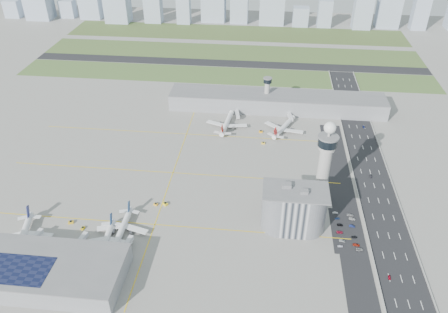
# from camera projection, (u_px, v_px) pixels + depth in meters

# --- Properties ---
(ground) EXTENTS (1000.00, 1000.00, 0.00)m
(ground) POSITION_uv_depth(u_px,v_px,m) (219.00, 200.00, 315.67)
(ground) COLOR gray
(grass_strip_0) EXTENTS (480.00, 50.00, 0.08)m
(grass_strip_0) POSITION_uv_depth(u_px,v_px,m) (224.00, 75.00, 503.44)
(grass_strip_0) COLOR #415628
(grass_strip_0) RESTS_ON ground
(grass_strip_1) EXTENTS (480.00, 60.00, 0.08)m
(grass_strip_1) POSITION_uv_depth(u_px,v_px,m) (231.00, 52.00, 565.45)
(grass_strip_1) COLOR #3C5428
(grass_strip_1) RESTS_ON ground
(grass_strip_2) EXTENTS (480.00, 70.00, 0.08)m
(grass_strip_2) POSITION_uv_depth(u_px,v_px,m) (236.00, 33.00, 631.59)
(grass_strip_2) COLOR #435729
(grass_strip_2) RESTS_ON ground
(runway) EXTENTS (480.00, 22.00, 0.10)m
(runway) POSITION_uv_depth(u_px,v_px,m) (228.00, 63.00, 534.02)
(runway) COLOR black
(runway) RESTS_ON ground
(highway) EXTENTS (28.00, 500.00, 0.10)m
(highway) POSITION_uv_depth(u_px,v_px,m) (382.00, 212.00, 305.39)
(highway) COLOR black
(highway) RESTS_ON ground
(barrier_left) EXTENTS (0.60, 500.00, 1.20)m
(barrier_left) POSITION_uv_depth(u_px,v_px,m) (361.00, 210.00, 306.34)
(barrier_left) COLOR #9E9E99
(barrier_left) RESTS_ON ground
(barrier_right) EXTENTS (0.60, 500.00, 1.20)m
(barrier_right) POSITION_uv_depth(u_px,v_px,m) (402.00, 212.00, 303.84)
(barrier_right) COLOR #9E9E99
(barrier_right) RESTS_ON ground
(landside_road) EXTENTS (18.00, 260.00, 0.08)m
(landside_road) POSITION_uv_depth(u_px,v_px,m) (347.00, 219.00, 299.36)
(landside_road) COLOR black
(landside_road) RESTS_ON ground
(parking_lot) EXTENTS (20.00, 44.00, 0.10)m
(parking_lot) POSITION_uv_depth(u_px,v_px,m) (346.00, 230.00, 289.61)
(parking_lot) COLOR black
(parking_lot) RESTS_ON ground
(taxiway_line_h_0) EXTENTS (260.00, 0.60, 0.01)m
(taxiway_line_h_0) POSITION_uv_depth(u_px,v_px,m) (155.00, 225.00, 294.43)
(taxiway_line_h_0) COLOR yellow
(taxiway_line_h_0) RESTS_ON ground
(taxiway_line_h_1) EXTENTS (260.00, 0.60, 0.01)m
(taxiway_line_h_1) POSITION_uv_depth(u_px,v_px,m) (173.00, 173.00, 344.04)
(taxiway_line_h_1) COLOR yellow
(taxiway_line_h_1) RESTS_ON ground
(taxiway_line_h_2) EXTENTS (260.00, 0.60, 0.01)m
(taxiway_line_h_2) POSITION_uv_depth(u_px,v_px,m) (187.00, 134.00, 393.64)
(taxiway_line_h_2) COLOR yellow
(taxiway_line_h_2) RESTS_ON ground
(taxiway_line_v) EXTENTS (0.60, 260.00, 0.01)m
(taxiway_line_v) POSITION_uv_depth(u_px,v_px,m) (173.00, 173.00, 344.04)
(taxiway_line_v) COLOR yellow
(taxiway_line_v) RESTS_ON ground
(control_tower) EXTENTS (14.00, 14.00, 64.50)m
(control_tower) POSITION_uv_depth(u_px,v_px,m) (325.00, 160.00, 296.40)
(control_tower) COLOR #ADAAA5
(control_tower) RESTS_ON ground
(secondary_tower) EXTENTS (8.60, 8.60, 31.90)m
(secondary_tower) POSITION_uv_depth(u_px,v_px,m) (267.00, 90.00, 426.56)
(secondary_tower) COLOR #ADAAA5
(secondary_tower) RESTS_ON ground
(admin_building) EXTENTS (42.00, 24.00, 33.50)m
(admin_building) POSITION_uv_depth(u_px,v_px,m) (294.00, 209.00, 284.35)
(admin_building) COLOR #B2B2B7
(admin_building) RESTS_ON ground
(terminal_pier) EXTENTS (210.00, 32.00, 15.80)m
(terminal_pier) POSITION_uv_depth(u_px,v_px,m) (277.00, 102.00, 430.07)
(terminal_pier) COLOR gray
(terminal_pier) RESTS_ON ground
(near_terminal) EXTENTS (84.00, 42.00, 13.00)m
(near_terminal) POSITION_uv_depth(u_px,v_px,m) (51.00, 271.00, 252.14)
(near_terminal) COLOR gray
(near_terminal) RESTS_ON ground
(airplane_near_a) EXTENTS (47.09, 52.07, 12.48)m
(airplane_near_a) POSITION_uv_depth(u_px,v_px,m) (21.00, 234.00, 277.81)
(airplane_near_a) COLOR white
(airplane_near_a) RESTS_ON ground
(airplane_near_b) EXTENTS (37.04, 42.61, 11.26)m
(airplane_near_b) POSITION_uv_depth(u_px,v_px,m) (104.00, 240.00, 274.46)
(airplane_near_b) COLOR white
(airplane_near_b) RESTS_ON ground
(airplane_near_c) EXTENTS (35.13, 41.21, 11.45)m
(airplane_near_c) POSITION_uv_depth(u_px,v_px,m) (122.00, 226.00, 284.57)
(airplane_near_c) COLOR white
(airplane_near_c) RESTS_ON ground
(airplane_far_a) EXTENTS (43.07, 49.12, 12.70)m
(airplane_far_a) POSITION_uv_depth(u_px,v_px,m) (227.00, 120.00, 401.83)
(airplane_far_a) COLOR white
(airplane_far_a) RESTS_ON ground
(airplane_far_b) EXTENTS (52.71, 56.11, 12.48)m
(airplane_far_b) POSITION_uv_depth(u_px,v_px,m) (284.00, 124.00, 395.98)
(airplane_far_b) COLOR white
(airplane_far_b) RESTS_ON ground
(jet_bridge_near_0) EXTENTS (5.39, 14.31, 5.70)m
(jet_bridge_near_0) POSITION_uv_depth(u_px,v_px,m) (29.00, 246.00, 273.73)
(jet_bridge_near_0) COLOR silver
(jet_bridge_near_0) RESTS_ON ground
(jet_bridge_near_1) EXTENTS (5.39, 14.31, 5.70)m
(jet_bridge_near_1) POSITION_uv_depth(u_px,v_px,m) (75.00, 250.00, 271.06)
(jet_bridge_near_1) COLOR silver
(jet_bridge_near_1) RESTS_ON ground
(jet_bridge_near_2) EXTENTS (5.39, 14.31, 5.70)m
(jet_bridge_near_2) POSITION_uv_depth(u_px,v_px,m) (122.00, 254.00, 268.39)
(jet_bridge_near_2) COLOR silver
(jet_bridge_near_2) RESTS_ON ground
(jet_bridge_far_0) EXTENTS (5.39, 14.31, 5.70)m
(jet_bridge_far_0) POSITION_uv_depth(u_px,v_px,m) (237.00, 112.00, 423.04)
(jet_bridge_far_0) COLOR silver
(jet_bridge_far_0) RESTS_ON ground
(jet_bridge_far_1) EXTENTS (5.39, 14.31, 5.70)m
(jet_bridge_far_1) POSITION_uv_depth(u_px,v_px,m) (289.00, 114.00, 418.58)
(jet_bridge_far_1) COLOR silver
(jet_bridge_far_1) RESTS_ON ground
(tug_0) EXTENTS (3.92, 3.26, 1.96)m
(tug_0) POSITION_uv_depth(u_px,v_px,m) (71.00, 222.00, 295.06)
(tug_0) COLOR gold
(tug_0) RESTS_ON ground
(tug_1) EXTENTS (2.19, 3.01, 1.66)m
(tug_1) POSITION_uv_depth(u_px,v_px,m) (83.00, 228.00, 290.45)
(tug_1) COLOR gold
(tug_1) RESTS_ON ground
(tug_2) EXTENTS (3.42, 2.93, 1.68)m
(tug_2) POSITION_uv_depth(u_px,v_px,m) (156.00, 204.00, 310.92)
(tug_2) COLOR gold
(tug_2) RESTS_ON ground
(tug_3) EXTENTS (4.23, 4.11, 2.04)m
(tug_3) POSITION_uv_depth(u_px,v_px,m) (165.00, 204.00, 311.07)
(tug_3) COLOR yellow
(tug_3) RESTS_ON ground
(tug_4) EXTENTS (3.11, 2.14, 1.80)m
(tug_4) POSITION_uv_depth(u_px,v_px,m) (263.00, 143.00, 379.40)
(tug_4) COLOR gold
(tug_4) RESTS_ON ground
(tug_5) EXTENTS (3.36, 2.38, 1.90)m
(tug_5) POSITION_uv_depth(u_px,v_px,m) (261.00, 131.00, 395.70)
(tug_5) COLOR orange
(tug_5) RESTS_ON ground
(car_lot_0) EXTENTS (3.52, 1.82, 1.15)m
(car_lot_0) POSITION_uv_depth(u_px,v_px,m) (340.00, 246.00, 276.95)
(car_lot_0) COLOR silver
(car_lot_0) RESTS_ON ground
(car_lot_1) EXTENTS (3.99, 1.76, 1.27)m
(car_lot_1) POSITION_uv_depth(u_px,v_px,m) (342.00, 241.00, 280.84)
(car_lot_1) COLOR slate
(car_lot_1) RESTS_ON ground
(car_lot_2) EXTENTS (4.20, 1.94, 1.17)m
(car_lot_2) POSITION_uv_depth(u_px,v_px,m) (340.00, 232.00, 287.48)
(car_lot_2) COLOR #A21836
(car_lot_2) RESTS_ON ground
(car_lot_3) EXTENTS (4.11, 2.03, 1.15)m
(car_lot_3) POSITION_uv_depth(u_px,v_px,m) (340.00, 225.00, 293.34)
(car_lot_3) COLOR black
(car_lot_3) RESTS_ON ground
(car_lot_4) EXTENTS (3.44, 1.85, 1.11)m
(car_lot_4) POSITION_uv_depth(u_px,v_px,m) (337.00, 218.00, 298.78)
(car_lot_4) COLOR navy
(car_lot_4) RESTS_ON ground
(car_lot_5) EXTENTS (3.74, 1.50, 1.21)m
(car_lot_5) POSITION_uv_depth(u_px,v_px,m) (335.00, 213.00, 303.43)
(car_lot_5) COLOR silver
(car_lot_5) RESTS_ON ground
(car_lot_6) EXTENTS (4.73, 2.48, 1.27)m
(car_lot_6) POSITION_uv_depth(u_px,v_px,m) (360.00, 249.00, 274.50)
(car_lot_6) COLOR gray
(car_lot_6) RESTS_ON ground
(car_lot_7) EXTENTS (4.52, 2.17, 1.27)m
(car_lot_7) POSITION_uv_depth(u_px,v_px,m) (356.00, 245.00, 277.77)
(car_lot_7) COLOR maroon
(car_lot_7) RESTS_ON ground
(car_lot_8) EXTENTS (3.73, 1.60, 1.26)m
(car_lot_8) POSITION_uv_depth(u_px,v_px,m) (354.00, 237.00, 283.65)
(car_lot_8) COLOR black
(car_lot_8) RESTS_ON ground
(car_lot_9) EXTENTS (4.00, 1.73, 1.28)m
(car_lot_9) POSITION_uv_depth(u_px,v_px,m) (352.00, 226.00, 292.29)
(car_lot_9) COLOR navy
(car_lot_9) RESTS_ON ground
(car_lot_10) EXTENTS (4.63, 2.55, 1.23)m
(car_lot_10) POSITION_uv_depth(u_px,v_px,m) (352.00, 219.00, 298.33)
(car_lot_10) COLOR silver
(car_lot_10) RESTS_ON ground
(car_lot_11) EXTENTS (4.70, 2.30, 1.32)m
(car_lot_11) POSITION_uv_depth(u_px,v_px,m) (350.00, 215.00, 301.47)
(car_lot_11) COLOR #959597
(car_lot_11) RESTS_ON ground
(car_hw_0) EXTENTS (1.58, 3.31, 1.09)m
(car_hw_0) POSITION_uv_depth(u_px,v_px,m) (389.00, 277.00, 255.92)
(car_hw_0) COLOR maroon
(car_hw_0) RESTS_ON ground
(car_hw_1) EXTENTS (1.47, 3.78, 1.23)m
(car_hw_1) POSITION_uv_depth(u_px,v_px,m) (371.00, 176.00, 338.97)
(car_hw_1) COLOR black
(car_hw_1) RESTS_ON ground
(car_hw_2) EXTENTS (1.98, 4.05, 1.11)m
(car_hw_2) POSITION_uv_depth(u_px,v_px,m) (364.00, 127.00, 403.46)
(car_hw_2) COLOR navy
(car_hw_2) RESTS_ON ground
(car_hw_4) EXTENTS (2.00, 3.85, 1.25)m
(car_hw_4) POSITION_uv_depth(u_px,v_px,m) (341.00, 98.00, 453.49)
(car_hw_4) COLOR #A6A7AD
(car_hw_4) RESTS_ON ground
(skyline_bldg_0) EXTENTS (24.05, 19.24, 26.50)m
(skyline_bldg_0) POSITION_uv_depth(u_px,v_px,m) (13.00, 9.00, 690.61)
(skyline_bldg_0) COLOR #9EADC1
(skyline_bldg_0) RESTS_ON ground
(skyline_bldg_2) EXTENTS (22.81, 18.25, 26.79)m
(skyline_bldg_2) POSITION_uv_depth(u_px,v_px,m) (68.00, 9.00, 689.82)
(skyline_bldg_2) COLOR #9EADC1
(skyline_bldg_2) RESTS_ON ground
(skyline_bldg_3) EXTENTS (32.30, 25.84, 36.93)m
(skyline_bldg_3) POSITION_uv_depth(u_px,v_px,m) (91.00, 6.00, 684.53)
(skyline_bldg_3) COLOR #9EADC1
(skyline_bldg_3) RESTS_ON ground
(skyline_bldg_4) EXTENTS (35.81, 28.65, 60.36)m
(skyline_bldg_4) POSITION_uv_depth(u_px,v_px,m) (117.00, 2.00, 660.39)
(skyline_bldg_4) COLOR #9EADC1
(skyline_bldg_4) RESTS_ON ground
(skyline_bldg_5) EXTENTS (25.49, 20.39, 66.89)m
(skyline_bldg_5) POSITION_uv_depth(u_px,v_px,m) (152.00, 0.00, 657.42)
(skyline_bldg_5) COLOR #9EADC1
(skyline_bldg_5) RESTS_ON ground
(skyline_bldg_6) EXTENTS (20.04, 16.03, 45.20)m
(skyline_bldg_6) POSITION_uv_depth(u_px,v_px,m) (184.00, 8.00, 657.76)
(skyline_bldg_6) COLOR #9EADC1
(skyline_bldg_6) RESTS_ON ground
(skyline_bldg_7) EXTENTS (35.76, 28.61, 61.22)m
(skyline_bldg_7) POSITION_uv_depth(u_px,v_px,m) (214.00, 0.00, 665.15)
(skyline_bldg_7) COLOR #9EADC1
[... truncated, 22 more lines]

